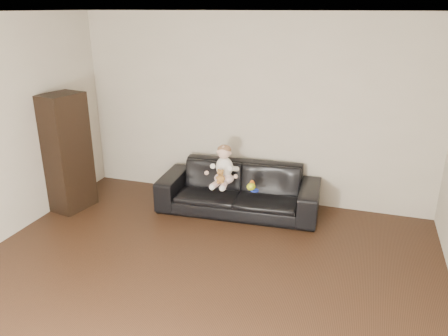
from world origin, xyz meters
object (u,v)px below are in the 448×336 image
(baby, at_px, (224,167))
(teddy_bear, at_px, (220,177))
(toy_green, at_px, (251,187))
(sofa, at_px, (239,189))
(toy_blue_disc, at_px, (254,190))
(cabinet, at_px, (67,153))
(toy_rattle, at_px, (252,184))

(baby, height_order, teddy_bear, baby)
(toy_green, bearing_deg, sofa, 136.83)
(toy_blue_disc, bearing_deg, sofa, 141.10)
(cabinet, height_order, toy_rattle, cabinet)
(teddy_bear, relative_size, toy_rattle, 2.61)
(sofa, xyz_separation_m, baby, (-0.18, -0.12, 0.34))
(sofa, distance_m, teddy_bear, 0.42)
(teddy_bear, distance_m, toy_rattle, 0.44)
(toy_blue_disc, bearing_deg, toy_green, 168.65)
(toy_rattle, bearing_deg, toy_blue_disc, -63.58)
(baby, bearing_deg, cabinet, -167.25)
(cabinet, distance_m, toy_blue_disc, 2.57)
(baby, distance_m, toy_rattle, 0.43)
(teddy_bear, bearing_deg, sofa, 70.48)
(toy_green, bearing_deg, cabinet, -170.63)
(teddy_bear, height_order, toy_green, teddy_bear)
(toy_rattle, bearing_deg, cabinet, -167.61)
(toy_green, distance_m, toy_blue_disc, 0.06)
(toy_rattle, relative_size, toy_blue_disc, 0.70)
(baby, relative_size, toy_green, 3.96)
(cabinet, bearing_deg, toy_green, 20.03)
(sofa, distance_m, toy_blue_disc, 0.37)
(baby, xyz_separation_m, toy_blue_disc, (0.45, -0.11, -0.23))
(baby, distance_m, toy_blue_disc, 0.52)
(cabinet, bearing_deg, teddy_bear, 19.98)
(toy_green, height_order, toy_blue_disc, toy_green)
(sofa, bearing_deg, toy_green, -46.52)
(cabinet, height_order, toy_blue_disc, cabinet)
(sofa, relative_size, toy_rattle, 28.99)
(cabinet, distance_m, teddy_bear, 2.10)
(sofa, xyz_separation_m, cabinet, (-2.23, -0.62, 0.48))
(toy_green, xyz_separation_m, toy_rattle, (-0.02, 0.13, -0.01))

